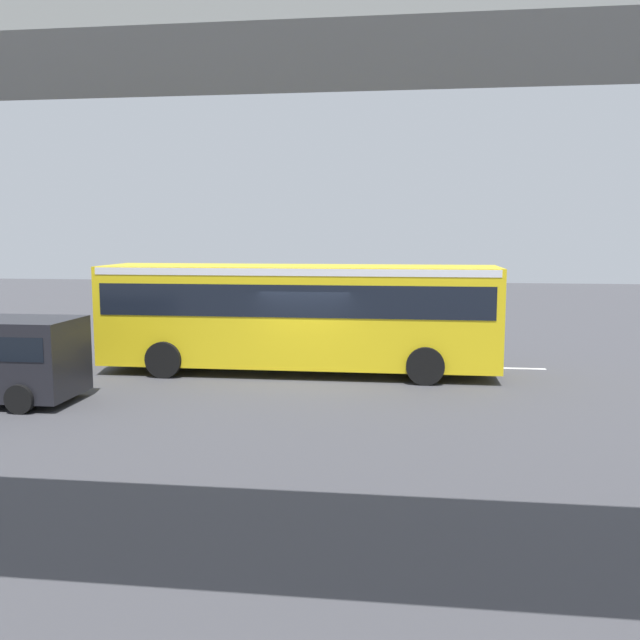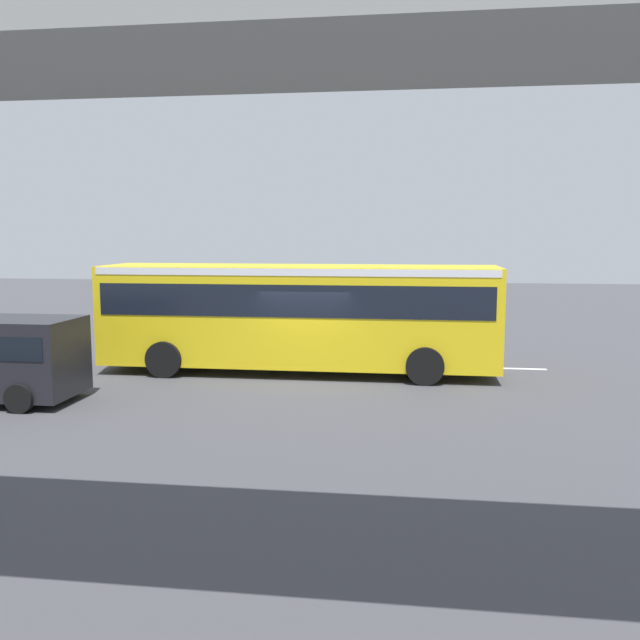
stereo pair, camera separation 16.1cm
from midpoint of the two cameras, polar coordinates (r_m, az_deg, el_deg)
ground at (r=19.47m, az=-0.88°, el=-4.88°), size 80.00×80.00×0.00m
city_bus at (r=20.07m, az=-1.59°, el=0.93°), size 11.54×2.85×3.15m
lane_dash_leftmost at (r=21.68m, az=15.97°, el=-3.91°), size 2.00×0.20×0.01m
lane_dash_left at (r=21.47m, az=5.33°, el=-3.76°), size 2.00×0.20×0.01m
lane_dash_centre at (r=22.00m, az=-5.16°, el=-3.50°), size 2.00×0.20×0.01m
lane_dash_right at (r=23.22m, az=-14.84°, el=-3.15°), size 2.00×0.20×0.01m
pedestrian_overpass at (r=7.16m, az=-16.89°, el=17.74°), size 29.23×2.60×7.21m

